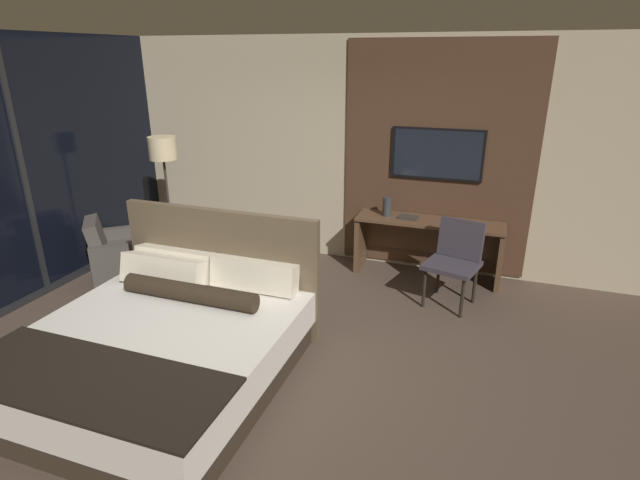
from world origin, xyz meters
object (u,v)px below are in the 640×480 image
object	(u,v)px
bed	(164,344)
tv	(437,154)
floor_lamp	(164,158)
desk	(429,238)
armchair_by_window	(122,258)
vase_tall	(387,207)
book	(408,217)
desk_chair	(456,255)

from	to	relation	value
bed	tv	xyz separation A→B (m)	(1.77, 3.01, 1.16)
tv	floor_lamp	xyz separation A→B (m)	(-3.24, -0.79, -0.12)
tv	bed	bearing A→B (deg)	-120.44
bed	floor_lamp	bearing A→B (deg)	123.64
desk	floor_lamp	distance (m)	3.41
armchair_by_window	vase_tall	distance (m)	3.26
desk	floor_lamp	bearing A→B (deg)	-169.28
armchair_by_window	floor_lamp	xyz separation A→B (m)	(0.20, 0.74, 1.08)
floor_lamp	book	bearing A→B (deg)	10.69
desk_chair	tv	bearing A→B (deg)	129.67
bed	desk	size ratio (longest dim) A/B	1.27
tv	vase_tall	distance (m)	0.85
desk	desk_chair	bearing A→B (deg)	-59.05
armchair_by_window	bed	bearing A→B (deg)	-171.66
armchair_by_window	book	distance (m)	3.48
vase_tall	bed	bearing A→B (deg)	-114.02
desk_chair	floor_lamp	distance (m)	3.70
desk	book	world-z (taller)	book
tv	vase_tall	bearing A→B (deg)	-158.06
bed	armchair_by_window	xyz separation A→B (m)	(-1.67, 1.47, -0.04)
armchair_by_window	book	xyz separation A→B (m)	(3.19, 1.31, 0.47)
desk	floor_lamp	size ratio (longest dim) A/B	1.07
bed	floor_lamp	distance (m)	2.86
bed	vase_tall	size ratio (longest dim) A/B	9.47
tv	book	distance (m)	0.81
vase_tall	book	xyz separation A→B (m)	(0.27, -0.02, -0.10)
bed	armchair_by_window	distance (m)	2.23
desk	vase_tall	size ratio (longest dim) A/B	7.47
vase_tall	book	distance (m)	0.29
desk	book	distance (m)	0.36
floor_lamp	book	xyz separation A→B (m)	(2.99, 0.56, -0.62)
desk_chair	vase_tall	size ratio (longest dim) A/B	3.94
tv	armchair_by_window	xyz separation A→B (m)	(-3.44, -1.54, -1.20)
floor_lamp	vase_tall	xyz separation A→B (m)	(2.72, 0.58, -0.52)
floor_lamp	book	distance (m)	3.11
tv	book	size ratio (longest dim) A/B	4.64
bed	vase_tall	xyz separation A→B (m)	(1.25, 2.80, 0.52)
desk	book	xyz separation A→B (m)	(-0.25, -0.05, 0.25)
tv	floor_lamp	bearing A→B (deg)	-166.23
book	desk_chair	bearing A→B (deg)	-42.48
vase_tall	tv	bearing A→B (deg)	21.94
vase_tall	desk	bearing A→B (deg)	3.16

